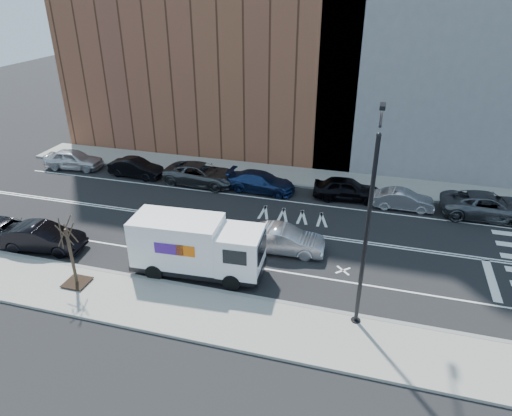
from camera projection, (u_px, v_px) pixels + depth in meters
The scene contains 20 objects.
ground at pixel (253, 227), 28.97m from camera, with size 120.00×120.00×0.00m, color black.
sidewalk_near at pixel (202, 314), 21.37m from camera, with size 44.00×3.60×0.15m, color gray.
sidewalk_far at pixel (284, 175), 36.50m from camera, with size 44.00×3.60×0.15m, color gray.
curb_near at pixel (215, 291), 22.92m from camera, with size 44.00×0.25×0.17m, color gray.
curb_far at pixel (279, 183), 34.95m from camera, with size 44.00×0.25×0.17m, color gray.
road_markings at pixel (253, 227), 28.97m from camera, with size 40.00×8.60×0.01m, color white, non-canonical shape.
bldg_brick at pixel (214, 19), 39.37m from camera, with size 26.00×10.00×22.00m, color brown.
streetlight at pixel (368, 221), 19.04m from camera, with size 0.44×4.02×9.34m.
street_tree at pixel (73, 262), 22.80m from camera, with size 1.20×1.20×3.75m.
fedex_van at pixel (196, 246), 23.77m from camera, with size 7.07×2.80×3.17m.
far_parked_a at pixel (73, 159), 37.61m from camera, with size 1.91×4.74×1.62m, color silver.
far_parked_b at pixel (136, 168), 36.14m from camera, with size 1.52×4.36×1.44m, color black.
far_parked_c at pixel (201, 174), 34.79m from camera, with size 2.65×5.74×1.59m, color #46494D.
far_parked_d at pixel (261, 182), 33.60m from camera, with size 2.05×5.05×1.46m, color navy.
far_parked_e at pixel (347, 189), 32.33m from camera, with size 1.89×4.70×1.60m, color black.
far_parked_f at pixel (404, 200), 31.03m from camera, with size 1.41×4.04×1.33m, color #A0A0A5.
far_parked_g at pixel (488, 206), 29.89m from camera, with size 2.70×5.86×1.63m, color #4F5257.
driving_sedan at pixel (283, 240), 26.07m from camera, with size 1.64×4.69×1.55m, color silver.
near_parked_rear_a at pixel (43, 238), 26.27m from camera, with size 1.66×4.77×1.57m, color black.
near_parked_rear_b at pixel (8, 231), 27.23m from camera, with size 2.21×4.79×1.33m, color black.
Camera 1 is at (7.05, -24.32, 14.13)m, focal length 32.00 mm.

